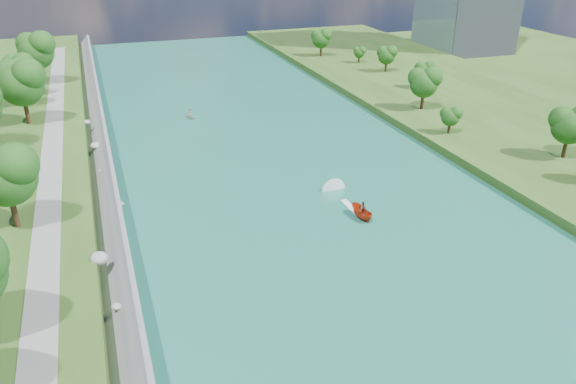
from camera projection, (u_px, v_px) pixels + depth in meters
name	position (u px, v px, depth m)	size (l,w,h in m)	color
ground	(347.00, 250.00, 65.73)	(260.00, 260.00, 0.00)	#2D5119
river_water	(289.00, 183.00, 82.72)	(55.00, 240.00, 0.10)	#1A6653
berm_east	(557.00, 140.00, 97.38)	(44.00, 240.00, 1.50)	#2D5119
riprap_bank	(106.00, 201.00, 73.46)	(4.62, 236.00, 4.41)	slate
riverside_path	(49.00, 194.00, 71.40)	(3.00, 200.00, 0.10)	gray
trees_east	(535.00, 122.00, 89.76)	(17.43, 142.88, 10.89)	#184913
motorboat	(356.00, 208.00, 73.93)	(3.60, 18.92, 1.92)	#B7300E
raft	(191.00, 116.00, 110.39)	(2.61, 3.07, 1.71)	#94969C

